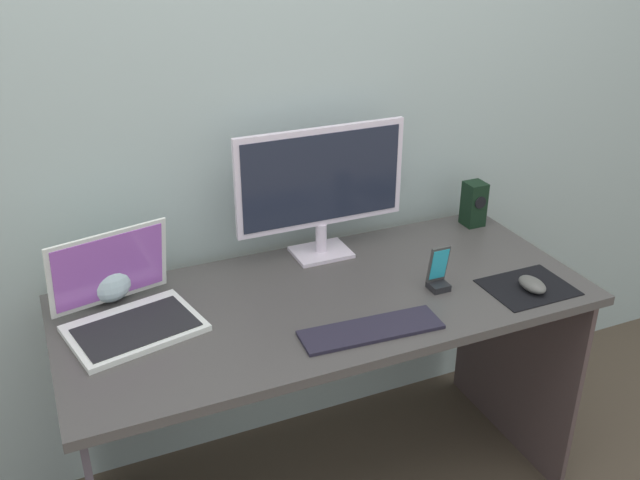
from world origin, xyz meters
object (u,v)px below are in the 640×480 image
(speaker_right, at_px, (474,204))
(phone_in_dock, at_px, (438,274))
(keyboard_external, at_px, (371,330))
(mouse, at_px, (532,285))
(laptop, at_px, (126,308))
(fishbowl, at_px, (107,278))
(monitor, at_px, (321,185))

(speaker_right, relative_size, phone_in_dock, 1.13)
(keyboard_external, distance_m, mouse, 0.53)
(speaker_right, relative_size, laptop, 0.40)
(speaker_right, distance_m, phone_in_dock, 0.49)
(speaker_right, bearing_deg, fishbowl, -179.52)
(keyboard_external, bearing_deg, laptop, 156.62)
(laptop, relative_size, mouse, 3.89)
(laptop, relative_size, keyboard_external, 1.01)
(speaker_right, relative_size, mouse, 1.57)
(monitor, height_order, phone_in_dock, monitor)
(speaker_right, xyz_separation_m, fishbowl, (-1.25, -0.01, -0.01))
(laptop, relative_size, phone_in_dock, 2.80)
(keyboard_external, xyz_separation_m, mouse, (0.53, 0.00, 0.02))
(fishbowl, height_order, mouse, fishbowl)
(laptop, xyz_separation_m, phone_in_dock, (0.87, -0.17, -0.00))
(monitor, height_order, keyboard_external, monitor)
(laptop, height_order, mouse, laptop)
(monitor, height_order, speaker_right, monitor)
(speaker_right, height_order, phone_in_dock, speaker_right)
(speaker_right, distance_m, fishbowl, 1.25)
(speaker_right, bearing_deg, laptop, -172.38)
(keyboard_external, bearing_deg, speaker_right, 39.57)
(monitor, xyz_separation_m, laptop, (-0.64, -0.17, -0.19))
(mouse, bearing_deg, phone_in_dock, 153.79)
(fishbowl, relative_size, keyboard_external, 0.37)
(laptop, bearing_deg, fishbowl, 99.29)
(monitor, bearing_deg, laptop, -165.57)
(fishbowl, distance_m, phone_in_dock, 0.95)
(monitor, relative_size, mouse, 5.53)
(laptop, distance_m, keyboard_external, 0.66)
(speaker_right, height_order, laptop, laptop)
(speaker_right, relative_size, fishbowl, 1.09)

